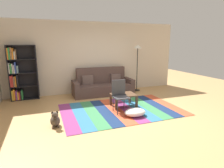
{
  "coord_description": "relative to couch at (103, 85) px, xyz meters",
  "views": [
    {
      "loc": [
        -1.95,
        -4.53,
        1.89
      ],
      "look_at": [
        0.03,
        0.79,
        0.65
      ],
      "focal_mm": 29.83,
      "sensor_mm": 36.0,
      "label": 1
    }
  ],
  "objects": [
    {
      "name": "pouf",
      "position": [
        0.13,
        -2.41,
        -0.23
      ],
      "size": [
        0.58,
        0.43,
        0.2
      ],
      "primitive_type": "ellipsoid",
      "color": "white",
      "rests_on": "rug"
    },
    {
      "name": "back_wall",
      "position": [
        -0.11,
        0.53,
        1.01
      ],
      "size": [
        6.8,
        0.1,
        2.7
      ],
      "primitive_type": "cube",
      "color": "beige",
      "rests_on": "ground_plane"
    },
    {
      "name": "coffee_table",
      "position": [
        0.15,
        -1.6,
        -0.01
      ],
      "size": [
        0.73,
        0.55,
        0.38
      ],
      "color": "#513826",
      "rests_on": "rug"
    },
    {
      "name": "tv_remote",
      "position": [
        0.16,
        -1.64,
        0.07
      ],
      "size": [
        0.07,
        0.16,
        0.02
      ],
      "primitive_type": "cube",
      "rotation": [
        0.0,
        0.0,
        0.21
      ],
      "color": "black",
      "rests_on": "coffee_table"
    },
    {
      "name": "standing_lamp",
      "position": [
        1.47,
        0.06,
        1.2
      ],
      "size": [
        0.32,
        0.32,
        1.84
      ],
      "color": "black",
      "rests_on": "ground_plane"
    },
    {
      "name": "dog",
      "position": [
        -1.9,
        -2.33,
        -0.18
      ],
      "size": [
        0.22,
        0.35,
        0.4
      ],
      "color": "#473D33",
      "rests_on": "ground_plane"
    },
    {
      "name": "folding_chair",
      "position": [
        -0.11,
        -1.94,
        0.2
      ],
      "size": [
        0.4,
        0.4,
        0.9
      ],
      "rotation": [
        0.0,
        0.0,
        -0.3
      ],
      "color": "#38383D",
      "rests_on": "ground_plane"
    },
    {
      "name": "ground_plane",
      "position": [
        -0.11,
        -2.02,
        -0.34
      ],
      "size": [
        14.0,
        14.0,
        0.0
      ],
      "primitive_type": "plane",
      "color": "tan"
    },
    {
      "name": "rug",
      "position": [
        -0.02,
        -1.83,
        -0.33
      ],
      "size": [
        3.4,
        2.18,
        0.01
      ],
      "color": "#843370",
      "rests_on": "ground_plane"
    },
    {
      "name": "bookshelf",
      "position": [
        -2.83,
        0.29,
        0.54
      ],
      "size": [
        0.9,
        0.28,
        1.85
      ],
      "color": "black",
      "rests_on": "ground_plane"
    },
    {
      "name": "couch",
      "position": [
        0.0,
        0.0,
        0.0
      ],
      "size": [
        2.26,
        0.8,
        1.0
      ],
      "color": "#4C3833",
      "rests_on": "ground_plane"
    }
  ]
}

